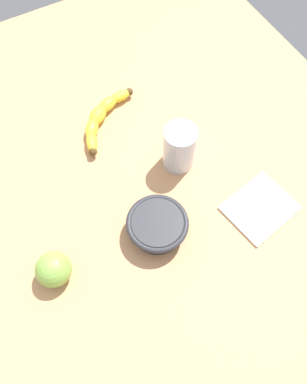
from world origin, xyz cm
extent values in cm
cube|color=tan|center=(0.00, 0.00, 1.50)|extent=(120.00, 120.00, 3.00)
ellipsoid|color=yellow|center=(10.13, 17.60, 4.72)|extent=(6.05, 2.79, 2.47)
ellipsoid|color=yellow|center=(6.28, 16.80, 4.72)|extent=(6.58, 4.83, 2.96)
ellipsoid|color=yellow|center=(2.83, 14.90, 4.72)|extent=(6.79, 6.33, 3.44)
ellipsoid|color=yellow|center=(0.10, 12.07, 4.72)|extent=(5.84, 6.54, 2.96)
ellipsoid|color=yellow|center=(-1.67, 8.56, 4.72)|extent=(4.20, 6.40, 2.47)
sphere|color=#513819|center=(12.79, 17.74, 4.72)|extent=(1.89, 1.89, 1.89)
sphere|color=#513819|center=(-2.50, 6.03, 4.72)|extent=(1.89, 1.89, 1.89)
cylinder|color=silver|center=(13.69, -4.59, 8.55)|extent=(7.10, 7.10, 11.10)
cylinder|color=gray|center=(13.69, -4.59, 8.15)|extent=(6.60, 6.60, 9.80)
cylinder|color=#2D2D33|center=(1.23, -17.14, 5.45)|extent=(10.48, 10.48, 4.91)
torus|color=#2D2D33|center=(1.23, -17.14, 7.31)|extent=(12.59, 12.59, 1.20)
sphere|color=#84B747|center=(-20.45, -15.57, 6.45)|extent=(6.90, 6.90, 6.90)
cube|color=white|center=(22.96, -23.35, 3.30)|extent=(15.67, 13.86, 0.60)
camera|label=1|loc=(-13.24, -41.69, 76.77)|focal=35.31mm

